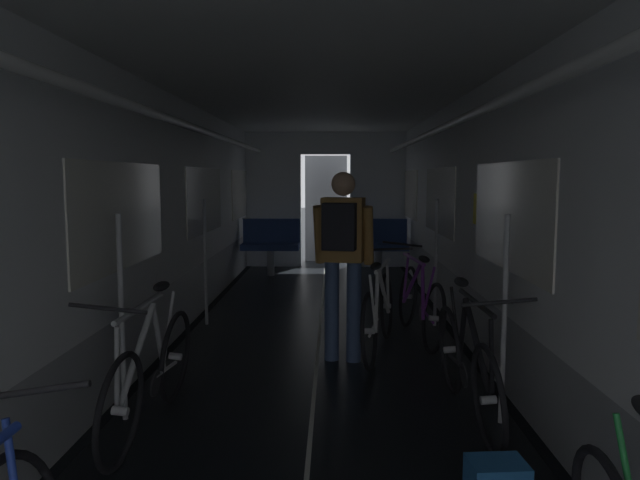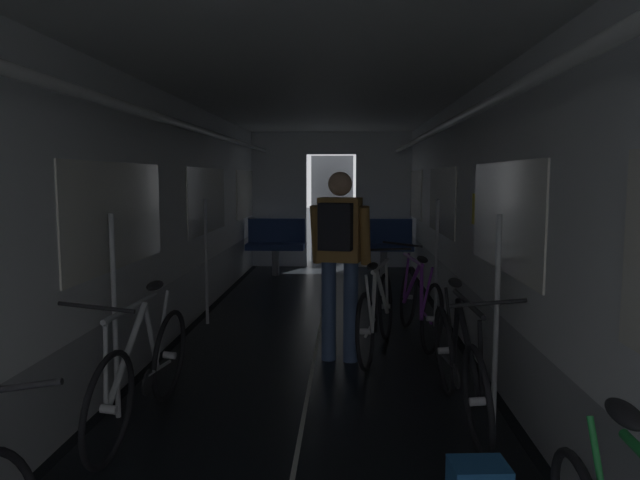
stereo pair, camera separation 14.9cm
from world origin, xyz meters
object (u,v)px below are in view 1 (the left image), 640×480
(bicycle_white_in_aisle, at_px, (379,313))
(bench_seat_far_left, at_px, (271,241))
(bicycle_silver, at_px, (151,372))
(person_cyclist_aisle, at_px, (342,249))
(bicycle_purple, at_px, (419,302))
(bench_seat_far_right, at_px, (378,242))
(bicycle_black, at_px, (467,364))

(bicycle_white_in_aisle, bearing_deg, bench_seat_far_left, 108.48)
(bicycle_silver, height_order, person_cyclist_aisle, person_cyclist_aisle)
(bicycle_purple, bearing_deg, person_cyclist_aisle, -136.35)
(bench_seat_far_left, xyz_separation_m, bench_seat_far_right, (1.80, 0.00, 0.00))
(bench_seat_far_right, height_order, person_cyclist_aisle, person_cyclist_aisle)
(bicycle_black, bearing_deg, person_cyclist_aisle, 123.34)
(bicycle_silver, distance_m, person_cyclist_aisle, 2.03)
(bicycle_silver, distance_m, bicycle_black, 2.09)
(bench_seat_far_left, relative_size, bicycle_black, 0.58)
(bicycle_purple, bearing_deg, bicycle_black, -89.10)
(bicycle_purple, height_order, bicycle_white_in_aisle, bicycle_purple)
(bench_seat_far_right, height_order, bicycle_white_in_aisle, bench_seat_far_right)
(bench_seat_far_left, bearing_deg, bench_seat_far_right, 0.00)
(bicycle_silver, bearing_deg, person_cyclist_aisle, 49.34)
(person_cyclist_aisle, bearing_deg, bicycle_black, -56.66)
(person_cyclist_aisle, relative_size, bicycle_white_in_aisle, 1.01)
(bicycle_black, height_order, bicycle_white_in_aisle, bicycle_black)
(bench_seat_far_left, bearing_deg, person_cyclist_aisle, -76.43)
(bicycle_black, relative_size, bicycle_white_in_aisle, 1.02)
(bench_seat_far_left, xyz_separation_m, person_cyclist_aisle, (1.13, -4.67, 0.45))
(bench_seat_far_right, bearing_deg, person_cyclist_aisle, -98.20)
(bench_seat_far_right, bearing_deg, bicycle_black, -88.54)
(bicycle_purple, bearing_deg, bicycle_silver, -132.72)
(bicycle_purple, bearing_deg, bench_seat_far_right, 91.75)
(bicycle_silver, bearing_deg, bicycle_black, 5.83)
(bench_seat_far_right, bearing_deg, bicycle_white_in_aisle, -94.25)
(bench_seat_far_left, distance_m, bench_seat_far_right, 1.80)
(bicycle_silver, xyz_separation_m, bicycle_white_in_aisle, (1.60, 1.73, 0.00))
(bicycle_purple, xyz_separation_m, bicycle_white_in_aisle, (-0.45, -0.49, 0.00))
(bicycle_purple, relative_size, bicycle_white_in_aisle, 1.02)
(bicycle_black, height_order, person_cyclist_aisle, person_cyclist_aisle)
(bench_seat_far_left, relative_size, bench_seat_far_right, 1.00)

